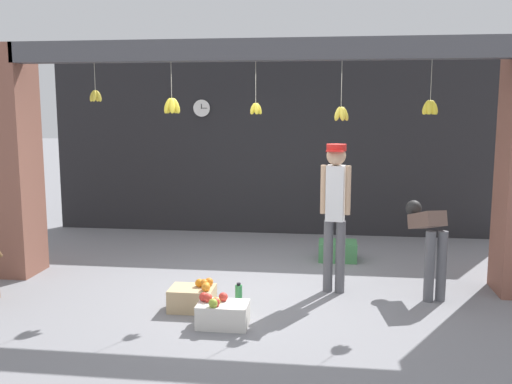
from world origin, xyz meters
TOP-DOWN VIEW (x-y plane):
  - ground_plane at (0.00, 0.00)m, footprint 60.00×60.00m
  - shop_back_wall at (0.00, 3.10)m, footprint 7.62×0.12m
  - shop_pillar_left at (-3.16, 0.30)m, footprint 0.70×0.60m
  - storefront_awning at (0.01, 0.12)m, footprint 5.72×0.24m
  - shopkeeper at (0.96, 0.05)m, footprint 0.34×0.29m
  - worker_stooping at (2.01, 0.08)m, footprint 0.39×0.78m
  - fruit_crate_oranges at (-0.52, -0.73)m, footprint 0.47×0.36m
  - fruit_crate_apples at (-0.13, -1.15)m, footprint 0.49×0.33m
  - produce_box_green at (1.02, 1.44)m, footprint 0.52×0.39m
  - water_bottle at (-0.06, -0.57)m, footprint 0.08×0.08m
  - wall_clock at (-1.25, 3.03)m, footprint 0.30×0.03m

SIDE VIEW (x-z plane):
  - ground_plane at x=0.00m, z-range 0.00..0.00m
  - water_bottle at x=-0.06m, z-range -0.01..0.25m
  - fruit_crate_apples at x=-0.13m, z-range -0.03..0.29m
  - fruit_crate_oranges at x=-0.52m, z-range -0.03..0.30m
  - produce_box_green at x=1.02m, z-range 0.00..0.27m
  - worker_stooping at x=2.01m, z-range 0.17..1.19m
  - shopkeeper at x=0.96m, z-range 0.16..1.88m
  - shop_back_wall at x=0.00m, z-range 0.00..2.88m
  - shop_pillar_left at x=-3.16m, z-range 0.00..2.88m
  - wall_clock at x=-1.25m, z-range 1.95..2.25m
  - storefront_awning at x=0.01m, z-range 2.27..3.19m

